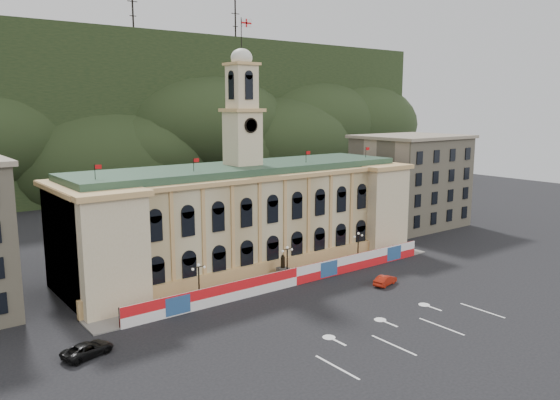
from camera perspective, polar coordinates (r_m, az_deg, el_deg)
ground at (r=65.98m, az=10.09°, el=-12.09°), size 260.00×260.00×0.00m
lane_markings at (r=62.99m, az=13.52°, el=-13.30°), size 26.00×10.00×0.02m
hill_ridge at (r=169.38m, az=-21.87°, el=7.45°), size 230.00×80.00×64.00m
city_hall at (r=84.05m, az=-3.70°, el=-1.59°), size 56.20×17.60×37.10m
side_building_right at (r=115.07m, az=13.47°, el=2.00°), size 21.00×17.00×18.60m
hoarding_fence at (r=75.92m, az=1.70°, el=-7.97°), size 50.00×0.44×2.50m
pavement at (r=78.25m, az=0.41°, el=-8.32°), size 56.00×5.50×0.16m
statue at (r=78.10m, az=0.30°, el=-7.51°), size 1.40×1.40×3.72m
lamp_left at (r=69.43m, az=-8.48°, el=-8.22°), size 1.96×0.44×5.15m
lamp_center at (r=76.80m, az=0.76°, el=-6.34°), size 1.96×0.44×5.15m
lamp_right at (r=85.83m, az=8.17°, el=-4.70°), size 1.96×0.44×5.15m
red_sedan at (r=77.44m, az=10.94°, el=-8.23°), size 3.26×4.82×1.38m
black_suv at (r=58.96m, az=-19.44°, el=-14.51°), size 4.77×6.23×1.42m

